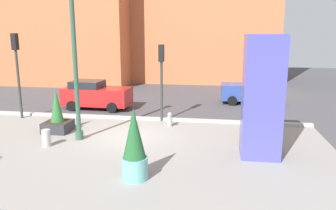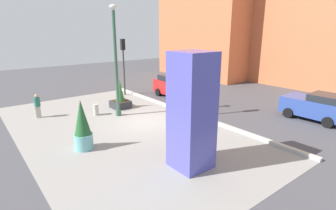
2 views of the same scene
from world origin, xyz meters
name	(u,v)px [view 2 (image 2 of 2)]	position (x,y,z in m)	size (l,w,h in m)	color
ground_plane	(193,110)	(0.00, 4.00, 0.00)	(60.00, 60.00, 0.00)	#47474C
plaza_pavement	(117,129)	(0.00, -2.00, 0.00)	(18.00, 10.00, 0.02)	gray
curb_strip	(184,111)	(0.00, 3.12, 0.08)	(18.00, 0.24, 0.16)	#B7B2A8
lamp_post	(116,64)	(-2.16, -0.76, 3.39)	(0.44, 0.44, 6.96)	#335642
art_pillar_blue	(192,112)	(5.75, -1.59, 2.38)	(1.48, 1.48, 4.75)	#4C4CAD
potted_plant_mid_plaza	(120,98)	(-3.70, 0.22, 0.73)	(1.24, 1.24, 2.12)	#2D2D33
potted_plant_near_left	(82,127)	(1.41, -4.49, 1.14)	(0.87, 0.87, 2.45)	#6BB2B2
fire_hydrant	(188,116)	(1.61, 2.03, 0.37)	(0.36, 0.26, 0.75)	#99999E
concrete_bollard	(96,110)	(-3.16, -1.90, 0.38)	(0.36, 0.36, 0.75)	#B2ADA3
traffic_light_far_side	(123,58)	(-7.03, 2.44, 3.19)	(0.28, 0.42, 4.76)	#333833
traffic_light_corner	(194,74)	(1.01, 3.01, 2.84)	(0.28, 0.42, 4.18)	#333833
car_curb_east	(176,87)	(-3.69, 5.43, 0.90)	(4.28, 2.20, 1.79)	red
car_far_lane	(316,106)	(6.23, 8.68, 0.87)	(3.85, 2.18, 1.73)	#2D4793
pedestrian_by_curb	(37,105)	(-4.97, -5.03, 0.86)	(0.45, 0.45, 1.56)	#B2AD9E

